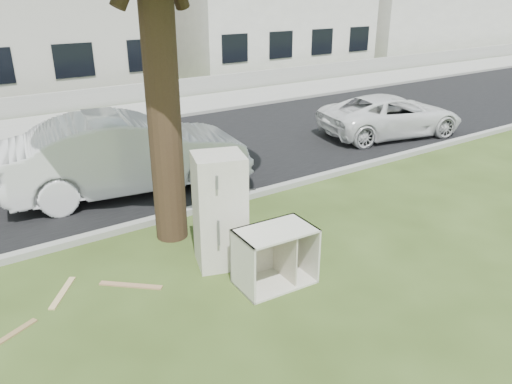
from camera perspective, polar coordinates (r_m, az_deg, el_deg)
ground at (r=7.71m, az=-0.96°, el=-9.32°), size 120.00×120.00×0.00m
road at (r=12.70m, az=-16.07°, el=2.89°), size 120.00×7.00×0.01m
kerb_near at (r=9.61m, az=-9.04°, el=-2.86°), size 120.00×0.18×0.12m
kerb_far at (r=15.98m, az=-20.30°, el=6.29°), size 120.00×0.18×0.12m
sidewalk at (r=17.36m, az=-21.57°, el=7.32°), size 120.00×2.80×0.01m
low_wall at (r=18.81m, az=-22.93°, el=9.28°), size 120.00×0.15×0.70m
townhouse_right at (r=27.79m, az=-0.19°, el=21.07°), size 10.20×8.16×6.84m
filler_right at (r=37.79m, az=18.38°, el=20.02°), size 16.00×9.00×6.40m
fridge at (r=7.61m, az=-4.15°, el=-2.16°), size 0.92×0.88×1.79m
cabinet at (r=7.29m, az=2.19°, el=-7.38°), size 1.15×0.76×0.87m
plank_b at (r=7.64m, az=-14.12°, el=-10.30°), size 0.76×0.70×0.02m
plank_c at (r=7.77m, az=-21.24°, el=-10.67°), size 0.54×0.71×0.02m
car_center at (r=10.82m, az=-14.41°, el=4.30°), size 5.21×2.48×1.65m
car_right at (r=15.22m, az=15.21°, el=8.44°), size 4.57×2.83×1.18m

